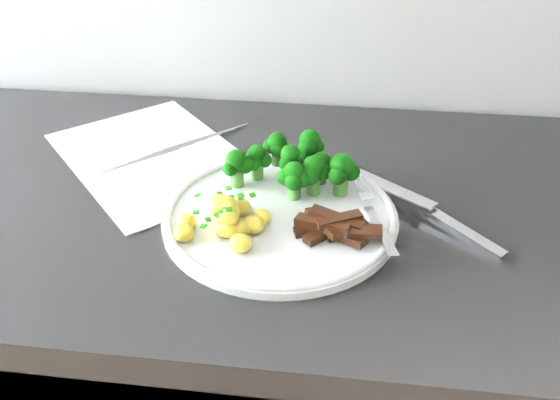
% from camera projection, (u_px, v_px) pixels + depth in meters
% --- Properties ---
extents(recipe_paper, '(0.37, 0.38, 0.00)m').
position_uv_depth(recipe_paper, '(154.00, 156.00, 0.87)').
color(recipe_paper, white).
rests_on(recipe_paper, counter).
extents(plate, '(0.29, 0.29, 0.02)m').
position_uv_depth(plate, '(280.00, 215.00, 0.74)').
color(plate, white).
rests_on(plate, counter).
extents(broccoli, '(0.17, 0.11, 0.06)m').
position_uv_depth(broccoli, '(296.00, 163.00, 0.77)').
color(broccoli, '#3A6A26').
rests_on(broccoli, plate).
extents(potatoes, '(0.11, 0.09, 0.04)m').
position_uv_depth(potatoes, '(228.00, 219.00, 0.70)').
color(potatoes, '#E3CB4F').
rests_on(potatoes, plate).
extents(beef_strips, '(0.10, 0.06, 0.03)m').
position_uv_depth(beef_strips, '(335.00, 227.00, 0.70)').
color(beef_strips, black).
rests_on(beef_strips, plate).
extents(fork, '(0.06, 0.17, 0.02)m').
position_uv_depth(fork, '(375.00, 218.00, 0.72)').
color(fork, silver).
rests_on(fork, plate).
extents(knife, '(0.18, 0.17, 0.02)m').
position_uv_depth(knife, '(442.00, 220.00, 0.73)').
color(knife, silver).
rests_on(knife, plate).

